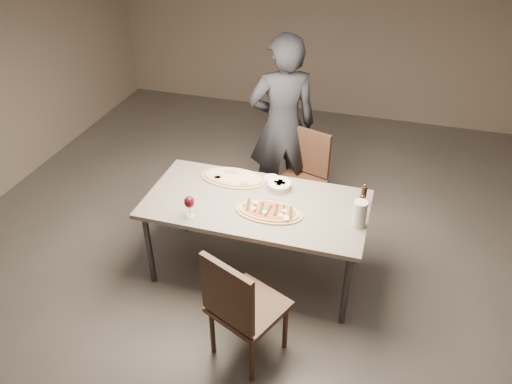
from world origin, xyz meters
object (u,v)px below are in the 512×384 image
(bread_basket, at_px, (280,185))
(diner, at_px, (282,126))
(pepper_mill_left, at_px, (361,206))
(dining_table, at_px, (256,208))
(chair_near, at_px, (240,305))
(zucchini_pizza, at_px, (269,211))
(carafe, at_px, (360,214))
(ham_pizza, at_px, (233,177))
(chair_far, at_px, (303,173))

(bread_basket, distance_m, diner, 0.86)
(pepper_mill_left, height_order, diner, diner)
(dining_table, xyz_separation_m, pepper_mill_left, (0.83, 0.06, 0.15))
(dining_table, relative_size, chair_near, 1.85)
(zucchini_pizza, relative_size, chair_near, 0.55)
(dining_table, relative_size, carafe, 8.29)
(ham_pizza, relative_size, chair_near, 0.59)
(dining_table, distance_m, ham_pizza, 0.41)
(dining_table, distance_m, chair_near, 0.94)
(zucchini_pizza, distance_m, chair_near, 0.83)
(dining_table, relative_size, zucchini_pizza, 3.33)
(diner, bearing_deg, chair_near, 71.08)
(chair_far, distance_m, diner, 0.49)
(zucchini_pizza, xyz_separation_m, bread_basket, (-0.01, 0.36, 0.03))
(ham_pizza, distance_m, diner, 0.84)
(pepper_mill_left, bearing_deg, carafe, -90.00)
(bread_basket, height_order, chair_near, chair_near)
(bread_basket, relative_size, chair_near, 0.21)
(zucchini_pizza, bearing_deg, pepper_mill_left, 19.70)
(pepper_mill_left, xyz_separation_m, chair_near, (-0.67, -0.98, -0.29))
(ham_pizza, relative_size, carafe, 2.66)
(dining_table, height_order, chair_near, chair_near)
(ham_pizza, distance_m, chair_near, 1.29)
(pepper_mill_left, relative_size, chair_near, 0.19)
(ham_pizza, xyz_separation_m, chair_near, (0.44, -1.19, -0.22))
(chair_far, relative_size, diner, 0.51)
(pepper_mill_left, bearing_deg, dining_table, -175.56)
(ham_pizza, bearing_deg, chair_far, 56.17)
(dining_table, distance_m, carafe, 0.85)
(pepper_mill_left, distance_m, carafe, 0.14)
(dining_table, height_order, ham_pizza, ham_pizza)
(zucchini_pizza, height_order, bread_basket, bread_basket)
(ham_pizza, xyz_separation_m, carafe, (1.12, -0.35, 0.09))
(bread_basket, bearing_deg, pepper_mill_left, -14.38)
(pepper_mill_left, relative_size, diner, 0.10)
(dining_table, bearing_deg, ham_pizza, 135.79)
(pepper_mill_left, xyz_separation_m, chair_far, (-0.62, 0.86, -0.32))
(bread_basket, bearing_deg, chair_far, 83.76)
(ham_pizza, bearing_deg, chair_near, -65.71)
(chair_near, xyz_separation_m, chair_far, (0.05, 1.83, -0.02))
(chair_near, height_order, chair_far, chair_near)
(pepper_mill_left, xyz_separation_m, diner, (-0.88, 1.01, 0.07))
(pepper_mill_left, relative_size, chair_far, 0.20)
(dining_table, relative_size, pepper_mill_left, 9.56)
(ham_pizza, relative_size, bread_basket, 2.87)
(zucchini_pizza, height_order, chair_far, chair_far)
(ham_pizza, xyz_separation_m, diner, (0.23, 0.80, 0.14))
(zucchini_pizza, relative_size, bread_basket, 2.68)
(carafe, distance_m, chair_far, 1.22)
(chair_near, bearing_deg, zucchini_pizza, 114.97)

